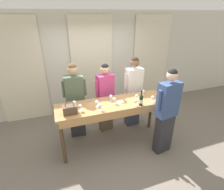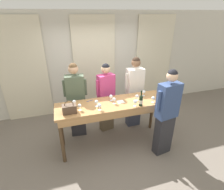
% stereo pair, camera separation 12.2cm
% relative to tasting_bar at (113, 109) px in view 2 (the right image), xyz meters
% --- Properties ---
extents(ground_plane, '(18.00, 18.00, 0.00)m').
position_rel_tasting_bar_xyz_m(ground_plane, '(0.00, 0.02, -0.90)').
color(ground_plane, '#70665B').
extents(wall_back, '(12.00, 0.06, 2.80)m').
position_rel_tasting_bar_xyz_m(wall_back, '(0.00, 1.83, 0.50)').
color(wall_back, beige).
rests_on(wall_back, ground_plane).
extents(curtain_panel_left, '(1.18, 0.03, 2.69)m').
position_rel_tasting_bar_xyz_m(curtain_panel_left, '(-1.88, 1.77, 0.44)').
color(curtain_panel_left, beige).
rests_on(curtain_panel_left, ground_plane).
extents(curtain_panel_center, '(1.18, 0.03, 2.69)m').
position_rel_tasting_bar_xyz_m(curtain_panel_center, '(0.00, 1.77, 0.44)').
color(curtain_panel_center, beige).
rests_on(curtain_panel_center, ground_plane).
extents(curtain_panel_right, '(1.18, 0.03, 2.69)m').
position_rel_tasting_bar_xyz_m(curtain_panel_right, '(1.88, 1.77, 0.44)').
color(curtain_panel_right, beige).
rests_on(curtain_panel_right, ground_plane).
extents(tasting_bar, '(2.34, 0.67, 1.03)m').
position_rel_tasting_bar_xyz_m(tasting_bar, '(0.00, 0.00, 0.00)').
color(tasting_bar, '#B27F4C').
rests_on(tasting_bar, ground_plane).
extents(wine_bottle, '(0.08, 0.08, 0.32)m').
position_rel_tasting_bar_xyz_m(wine_bottle, '(0.49, -0.25, 0.24)').
color(wine_bottle, black).
rests_on(wine_bottle, tasting_bar).
extents(handbag, '(0.26, 0.16, 0.25)m').
position_rel_tasting_bar_xyz_m(handbag, '(-0.89, -0.11, 0.21)').
color(handbag, brown).
rests_on(handbag, tasting_bar).
extents(wine_glass_front_left, '(0.07, 0.07, 0.13)m').
position_rel_tasting_bar_xyz_m(wine_glass_front_left, '(-0.35, -0.02, 0.22)').
color(wine_glass_front_left, white).
rests_on(wine_glass_front_left, tasting_bar).
extents(wine_glass_front_mid, '(0.07, 0.07, 0.13)m').
position_rel_tasting_bar_xyz_m(wine_glass_front_mid, '(0.76, 0.15, 0.22)').
color(wine_glass_front_mid, white).
rests_on(wine_glass_front_mid, tasting_bar).
extents(wine_glass_front_right, '(0.07, 0.07, 0.13)m').
position_rel_tasting_bar_xyz_m(wine_glass_front_right, '(0.80, -0.19, 0.22)').
color(wine_glass_front_right, white).
rests_on(wine_glass_front_right, tasting_bar).
extents(wine_glass_center_left, '(0.07, 0.07, 0.13)m').
position_rel_tasting_bar_xyz_m(wine_glass_center_left, '(1.02, -0.19, 0.22)').
color(wine_glass_center_left, white).
rests_on(wine_glass_center_left, tasting_bar).
extents(wine_glass_center_mid, '(0.07, 0.07, 0.13)m').
position_rel_tasting_bar_xyz_m(wine_glass_center_mid, '(-0.78, 0.12, 0.22)').
color(wine_glass_center_mid, white).
rests_on(wine_glass_center_mid, tasting_bar).
extents(wine_glass_center_right, '(0.07, 0.07, 0.13)m').
position_rel_tasting_bar_xyz_m(wine_glass_center_right, '(-0.01, 0.14, 0.22)').
color(wine_glass_center_right, white).
rests_on(wine_glass_center_right, tasting_bar).
extents(wine_glass_back_left, '(0.07, 0.07, 0.13)m').
position_rel_tasting_bar_xyz_m(wine_glass_back_left, '(0.52, -0.02, 0.22)').
color(wine_glass_back_left, white).
rests_on(wine_glass_back_left, tasting_bar).
extents(wine_glass_back_mid, '(0.07, 0.07, 0.13)m').
position_rel_tasting_bar_xyz_m(wine_glass_back_mid, '(-0.69, -0.08, 0.22)').
color(wine_glass_back_mid, white).
rests_on(wine_glass_back_mid, tasting_bar).
extents(wine_glass_back_right, '(0.07, 0.07, 0.13)m').
position_rel_tasting_bar_xyz_m(wine_glass_back_right, '(0.38, -0.23, 0.22)').
color(wine_glass_back_right, white).
rests_on(wine_glass_back_right, tasting_bar).
extents(wine_glass_near_host, '(0.07, 0.07, 0.13)m').
position_rel_tasting_bar_xyz_m(wine_glass_near_host, '(0.01, -0.01, 0.22)').
color(wine_glass_near_host, white).
rests_on(wine_glass_near_host, tasting_bar).
extents(wine_glass_by_bottle, '(0.07, 0.07, 0.13)m').
position_rel_tasting_bar_xyz_m(wine_glass_by_bottle, '(-0.33, -0.18, 0.22)').
color(wine_glass_by_bottle, white).
rests_on(wine_glass_by_bottle, tasting_bar).
extents(napkin, '(0.15, 0.15, 0.00)m').
position_rel_tasting_bar_xyz_m(napkin, '(0.17, 0.03, 0.13)').
color(napkin, white).
rests_on(napkin, tasting_bar).
extents(pen, '(0.14, 0.06, 0.01)m').
position_rel_tasting_bar_xyz_m(pen, '(-0.44, 0.25, 0.13)').
color(pen, '#193399').
rests_on(pen, tasting_bar).
extents(guest_olive_jacket, '(0.52, 0.27, 1.78)m').
position_rel_tasting_bar_xyz_m(guest_olive_jacket, '(-0.70, 0.59, 0.02)').
color(guest_olive_jacket, '#28282D').
rests_on(guest_olive_jacket, ground_plane).
extents(guest_pink_top, '(0.50, 0.28, 1.72)m').
position_rel_tasting_bar_xyz_m(guest_pink_top, '(0.01, 0.59, -0.01)').
color(guest_pink_top, brown).
rests_on(guest_pink_top, ground_plane).
extents(guest_cream_sweater, '(0.51, 0.26, 1.81)m').
position_rel_tasting_bar_xyz_m(guest_cream_sweater, '(0.73, 0.59, 0.03)').
color(guest_cream_sweater, '#383D51').
rests_on(guest_cream_sweater, ground_plane).
extents(host_pouring, '(0.54, 0.28, 1.83)m').
position_rel_tasting_bar_xyz_m(host_pouring, '(0.91, -0.55, 0.04)').
color(host_pouring, '#28282D').
rests_on(host_pouring, ground_plane).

